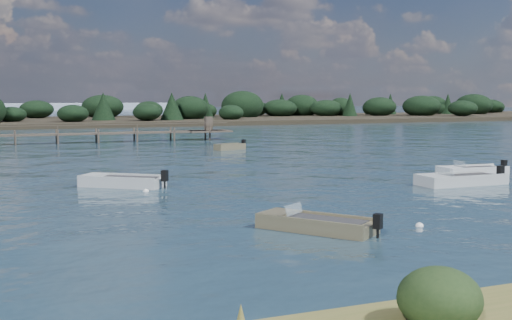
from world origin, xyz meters
name	(u,v)px	position (x,y,z in m)	size (l,w,h in m)	color
ground	(152,135)	(0.00, 60.00, 0.00)	(400.00, 400.00, 0.00)	#172A37
dinghy_mid_grey	(122,183)	(-12.86, 12.09, 0.18)	(4.82, 4.26, 1.29)	#ADB3B5
dinghy_mid_white_b	(472,172)	(9.32, 8.91, 0.16)	(4.91, 2.06, 1.21)	silver
tender_far_white	(230,148)	(1.42, 33.54, 0.16)	(3.44, 2.06, 1.16)	#6D6548
dinghy_mid_white_a	(461,182)	(5.52, 5.46, 0.17)	(5.66, 2.04, 1.32)	#ADB3B5
dinghy_near_olive	(316,226)	(-8.22, -2.74, 0.15)	(3.98, 4.64, 1.19)	#6D6548
buoy_a	(419,226)	(-4.09, -3.61, 0.00)	(0.32, 0.32, 0.32)	white
buoy_c	(146,192)	(-12.05, 9.57, 0.00)	(0.32, 0.32, 0.32)	white
far_headland	(227,112)	(25.00, 100.00, 1.96)	(190.00, 40.00, 5.80)	black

